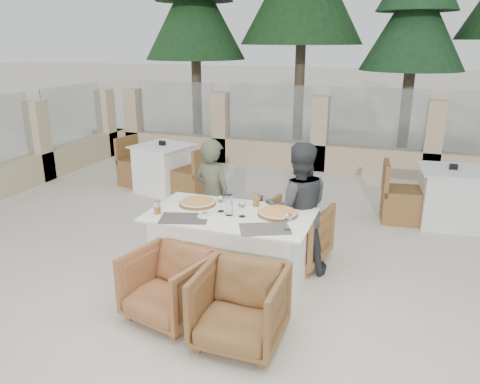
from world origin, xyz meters
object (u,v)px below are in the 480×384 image
(pizza_right, at_px, (278,213))
(wine_glass_centre, at_px, (221,203))
(bg_table_a, at_px, (164,168))
(armchair_near_right, at_px, (240,307))
(armchair_near_left, at_px, (169,285))
(dining_table, at_px, (230,250))
(beer_glass_right, at_px, (256,200))
(bg_table_b, at_px, (449,197))
(armchair_far_right, at_px, (294,233))
(wine_glass_corner, at_px, (288,221))
(armchair_far_left, at_px, (228,226))
(diner_left, at_px, (213,198))
(diner_right, at_px, (298,209))
(wine_glass_near, at_px, (242,208))
(olive_dish, at_px, (205,214))
(pizza_left, at_px, (198,202))
(water_bottle, at_px, (229,203))
(beer_glass_left, at_px, (157,207))

(pizza_right, height_order, wine_glass_centre, wine_glass_centre)
(bg_table_a, bearing_deg, armchair_near_right, -39.25)
(wine_glass_centre, relative_size, bg_table_a, 0.11)
(bg_table_a, bearing_deg, armchair_near_left, -46.80)
(dining_table, xyz_separation_m, beer_glass_right, (0.18, 0.29, 0.45))
(pizza_right, bearing_deg, armchair_near_right, -92.65)
(bg_table_a, distance_m, bg_table_b, 4.30)
(armchair_far_right, xyz_separation_m, bg_table_b, (1.71, 1.75, 0.05))
(wine_glass_corner, xyz_separation_m, armchair_far_left, (-0.92, 0.93, -0.54))
(dining_table, xyz_separation_m, diner_left, (-0.44, 0.64, 0.29))
(armchair_far_left, bearing_deg, pizza_right, 134.73)
(armchair_far_left, bearing_deg, diner_right, 161.02)
(wine_glass_near, distance_m, armchair_near_right, 1.03)
(olive_dish, bearing_deg, beer_glass_right, 49.93)
(dining_table, height_order, armchair_far_right, dining_table)
(pizza_left, bearing_deg, diner_right, 21.45)
(dining_table, relative_size, water_bottle, 6.48)
(dining_table, height_order, pizza_left, pizza_left)
(bg_table_a, bearing_deg, beer_glass_left, -48.17)
(water_bottle, bearing_deg, armchair_near_left, -114.77)
(wine_glass_centre, distance_m, bg_table_a, 3.25)
(armchair_near_left, bearing_deg, armchair_far_right, 75.67)
(wine_glass_near, bearing_deg, armchair_near_right, -72.27)
(dining_table, relative_size, pizza_right, 4.16)
(armchair_near_right, bearing_deg, wine_glass_centre, 120.20)
(diner_right, bearing_deg, olive_dish, 20.61)
(water_bottle, relative_size, olive_dish, 2.24)
(wine_glass_near, distance_m, beer_glass_right, 0.33)
(armchair_near_left, bearing_deg, armchair_near_right, 2.38)
(pizza_left, bearing_deg, armchair_far_right, 34.47)
(armchair_far_left, relative_size, armchair_near_left, 1.04)
(bg_table_a, bearing_deg, armchair_far_left, -30.97)
(armchair_near_left, bearing_deg, wine_glass_near, 70.74)
(pizza_right, height_order, beer_glass_right, beer_glass_right)
(wine_glass_near, bearing_deg, beer_glass_left, -166.56)
(diner_left, bearing_deg, armchair_near_right, 136.71)
(water_bottle, distance_m, armchair_far_right, 1.07)
(beer_glass_right, xyz_separation_m, bg_table_a, (-2.28, 2.26, -0.45))
(bg_table_b, bearing_deg, wine_glass_corner, -126.14)
(beer_glass_left, bearing_deg, dining_table, 18.92)
(wine_glass_near, distance_m, armchair_near_left, 0.99)
(wine_glass_near, height_order, bg_table_b, wine_glass_near)
(olive_dish, relative_size, bg_table_b, 0.07)
(wine_glass_centre, relative_size, armchair_near_left, 0.27)
(wine_glass_centre, bearing_deg, diner_left, 118.55)
(wine_glass_corner, bearing_deg, beer_glass_left, -179.82)
(water_bottle, relative_size, diner_right, 0.17)
(pizza_left, bearing_deg, armchair_near_right, -51.16)
(pizza_left, height_order, beer_glass_left, beer_glass_left)
(dining_table, relative_size, beer_glass_right, 11.92)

